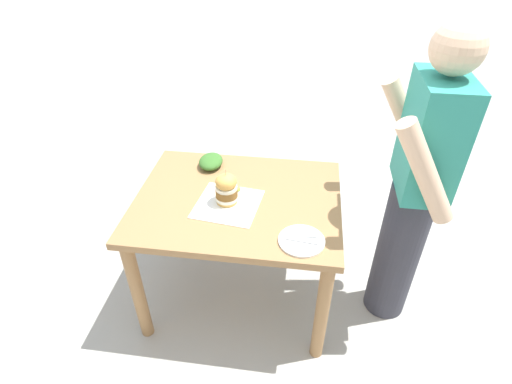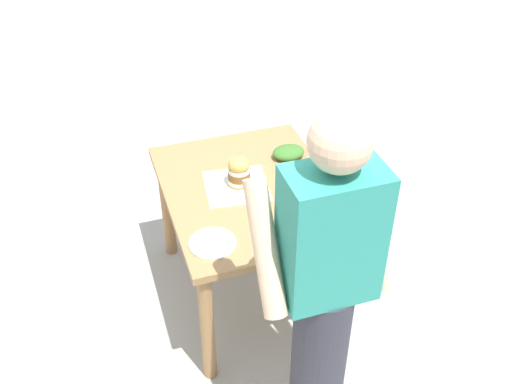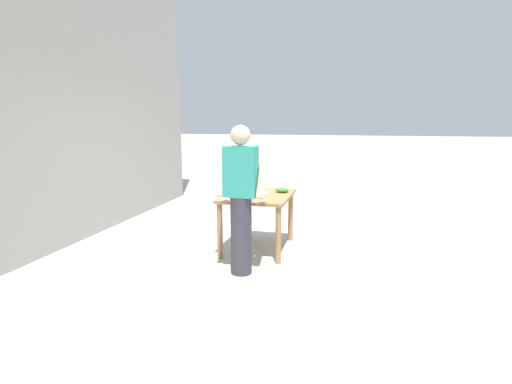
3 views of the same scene
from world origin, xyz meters
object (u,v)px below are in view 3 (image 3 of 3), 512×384
at_px(side_salad, 282,190).
at_px(diner_across_table, 241,198).
at_px(pickle_spear, 261,193).
at_px(sandwich, 256,187).
at_px(patio_table, 258,203).
at_px(side_plate_with_forks, 229,198).

xyz_separation_m(side_salad, diner_across_table, (0.27, 1.11, 0.09)).
distance_m(pickle_spear, diner_across_table, 0.94).
bearing_deg(sandwich, pickle_spear, 167.65).
height_order(side_salad, diner_across_table, diner_across_table).
bearing_deg(side_salad, patio_table, 36.04).
relative_size(sandwich, side_plate_with_forks, 0.93).
bearing_deg(sandwich, diner_across_table, 93.94).
xyz_separation_m(sandwich, side_salad, (-0.34, -0.16, -0.05)).
relative_size(sandwich, diner_across_table, 0.12).
height_order(patio_table, diner_across_table, diner_across_table).
bearing_deg(sandwich, side_salad, -154.01).
bearing_deg(pickle_spear, sandwich, -12.35).
relative_size(side_plate_with_forks, diner_across_table, 0.13).
distance_m(side_plate_with_forks, side_salad, 0.82).
bearing_deg(patio_table, pickle_spear, -142.14).
bearing_deg(side_plate_with_forks, patio_table, -129.62).
height_order(pickle_spear, side_salad, side_salad).
distance_m(pickle_spear, side_salad, 0.31).
xyz_separation_m(sandwich, side_plate_with_forks, (0.25, 0.41, -0.08)).
relative_size(patio_table, side_plate_with_forks, 5.00).
height_order(patio_table, side_plate_with_forks, side_plate_with_forks).
distance_m(patio_table, side_plate_with_forks, 0.48).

